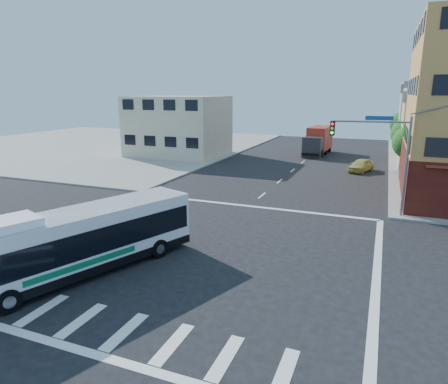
% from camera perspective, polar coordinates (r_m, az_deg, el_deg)
% --- Properties ---
extents(ground, '(120.00, 120.00, 0.00)m').
position_cam_1_polar(ground, '(22.56, -4.13, -8.27)').
color(ground, black).
rests_on(ground, ground).
extents(sidewalk_nw, '(50.00, 50.00, 0.15)m').
position_cam_1_polar(sidewalk_nw, '(70.10, -17.59, 6.51)').
color(sidewalk_nw, gray).
rests_on(sidewalk_nw, ground).
extents(building_east_far, '(12.06, 10.06, 10.00)m').
position_cam_1_polar(building_east_far, '(67.22, 28.87, 9.37)').
color(building_east_far, '#A2A29D').
rests_on(building_east_far, ground).
extents(building_west, '(12.06, 10.06, 8.00)m').
position_cam_1_polar(building_west, '(55.50, -6.53, 9.32)').
color(building_west, beige).
rests_on(building_west, ground).
extents(signal_mast_ne, '(7.91, 1.13, 8.07)m').
position_cam_1_polar(signal_mast_ne, '(29.54, 21.52, 6.15)').
color(signal_mast_ne, slate).
rests_on(signal_mast_ne, ground).
extents(street_tree_a, '(3.60, 3.60, 5.53)m').
position_cam_1_polar(street_tree_a, '(46.97, 25.17, 6.71)').
color(street_tree_a, '#372114').
rests_on(street_tree_a, ground).
extents(street_tree_b, '(3.80, 3.80, 5.79)m').
position_cam_1_polar(street_tree_b, '(54.90, 24.81, 7.81)').
color(street_tree_b, '#372114').
rests_on(street_tree_b, ground).
extents(street_tree_c, '(3.40, 3.40, 5.29)m').
position_cam_1_polar(street_tree_c, '(62.89, 24.49, 8.22)').
color(street_tree_c, '#372114').
rests_on(street_tree_c, ground).
extents(street_tree_d, '(4.00, 4.00, 6.03)m').
position_cam_1_polar(street_tree_d, '(70.83, 24.30, 9.11)').
color(street_tree_d, '#372114').
rests_on(street_tree_d, ground).
extents(transit_bus, '(6.57, 11.88, 3.48)m').
position_cam_1_polar(transit_bus, '(20.31, -19.97, -6.56)').
color(transit_bus, black).
rests_on(transit_bus, ground).
extents(box_truck, '(2.97, 8.57, 3.80)m').
position_cam_1_polar(box_truck, '(57.76, 13.29, 7.06)').
color(box_truck, '#27282C').
rests_on(box_truck, ground).
extents(parked_car, '(2.93, 4.49, 1.42)m').
position_cam_1_polar(parked_car, '(46.53, 18.99, 3.63)').
color(parked_car, '#C7BC52').
rests_on(parked_car, ground).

